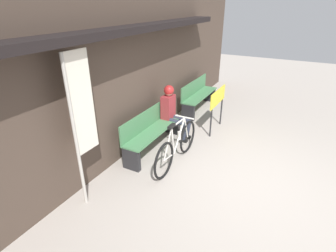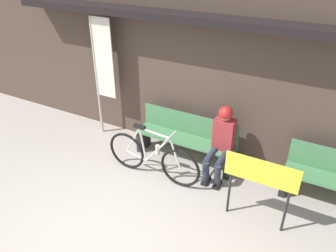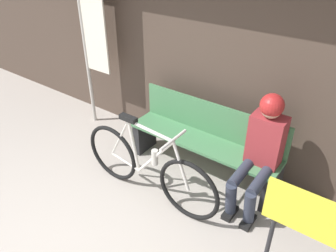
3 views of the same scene
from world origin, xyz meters
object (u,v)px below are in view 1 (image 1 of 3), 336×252
bicycle (177,146)px  signboard (218,100)px  park_bench_near (152,131)px  park_bench_far (198,96)px  banner_pole (80,115)px  person_seated (172,108)px

bicycle → signboard: size_ratio=1.64×
park_bench_near → bicycle: bicycle is taller
bicycle → park_bench_far: bicycle is taller
park_bench_near → banner_pole: bearing=177.9°
bicycle → park_bench_far: bearing=14.0°
person_seated → banner_pole: 2.63m
bicycle → banner_pole: size_ratio=0.73×
park_bench_near → person_seated: (0.70, -0.12, 0.30)m
park_bench_far → banner_pole: bearing=179.1°
park_bench_near → bicycle: 0.77m
park_bench_far → banner_pole: 4.56m
person_seated → banner_pole: banner_pole is taller
park_bench_near → signboard: 1.83m
person_seated → banner_pole: size_ratio=0.53×
person_seated → signboard: person_seated is taller
park_bench_near → bicycle: size_ratio=1.06×
banner_pole → bicycle: bearing=-27.0°
bicycle → park_bench_far: (2.89, 0.72, 0.04)m
park_bench_far → park_bench_near: bearing=180.0°
park_bench_far → banner_pole: (-4.44, 0.07, 1.06)m
bicycle → person_seated: size_ratio=1.38×
park_bench_near → person_seated: bearing=-9.9°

